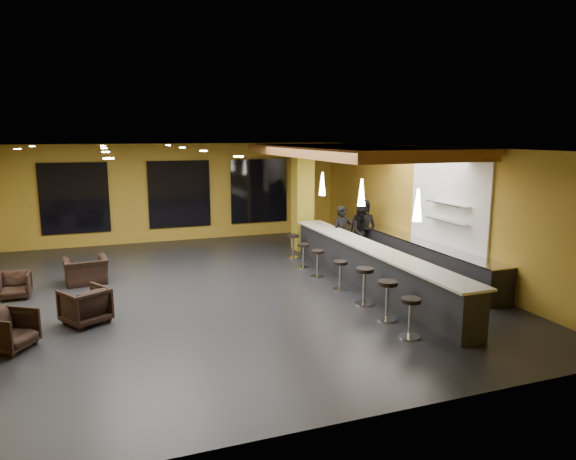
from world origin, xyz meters
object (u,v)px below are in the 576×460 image
object	(u,v)px
pendant_2	(322,184)
staff_a	(342,234)
bar_stool_2	(364,281)
column	(303,198)
armchair_d	(86,271)
staff_b	(362,232)
armchair_a	(9,331)
pendant_0	(418,205)
bar_stool_6	(293,243)
prep_counter	(424,259)
bar_stool_0	(411,312)
bar_stool_5	(303,252)
staff_c	(363,226)
pendant_1	(362,193)
bar_counter	(369,267)
bar_stool_4	(318,260)
bar_stool_3	(340,271)
armchair_b	(85,306)
bar_stool_1	(387,295)
armchair_c	(15,285)

from	to	relation	value
pendant_2	staff_a	size ratio (longest dim) A/B	0.41
staff_a	bar_stool_2	size ratio (longest dim) A/B	2.00
column	armchair_d	distance (m)	7.19
staff_b	armchair_a	world-z (taller)	staff_b
pendant_0	bar_stool_6	bearing A→B (deg)	97.76
bar_stool_2	pendant_0	bearing A→B (deg)	-43.22
prep_counter	bar_stool_0	world-z (taller)	prep_counter
bar_stool_5	armchair_d	bearing A→B (deg)	175.56
staff_c	bar_stool_5	world-z (taller)	staff_c
column	staff_a	xyz separation A→B (m)	(0.50, -2.02, -0.90)
prep_counter	pendant_1	xyz separation A→B (m)	(-2.00, 0.00, 1.92)
bar_counter	staff_b	world-z (taller)	staff_b
pendant_2	bar_stool_6	world-z (taller)	pendant_2
armchair_d	bar_stool_4	xyz separation A→B (m)	(5.90, -1.49, 0.14)
bar_stool_4	bar_stool_5	world-z (taller)	bar_stool_4
prep_counter	staff_c	world-z (taller)	staff_c
staff_a	bar_stool_3	xyz separation A→B (m)	(-1.33, -2.62, -0.38)
bar_counter	bar_stool_2	xyz separation A→B (m)	(-0.81, -1.24, 0.05)
staff_a	armchair_b	bearing A→B (deg)	-159.19
pendant_0	bar_stool_0	xyz separation A→B (m)	(-0.92, -1.28, -1.85)
pendant_2	bar_counter	bearing A→B (deg)	-90.00
pendant_2	bar_stool_6	bearing A→B (deg)	146.77
bar_stool_1	pendant_0	bearing A→B (deg)	19.66
column	bar_stool_3	bearing A→B (deg)	-100.12
prep_counter	bar_stool_3	size ratio (longest dim) A/B	8.15
staff_a	bar_stool_2	distance (m)	4.05
staff_a	bar_stool_2	bearing A→B (deg)	-110.03
pendant_2	bar_stool_3	bearing A→B (deg)	-105.23
column	bar_stool_1	xyz separation A→B (m)	(-0.84, -6.90, -1.21)
staff_b	bar_stool_2	xyz separation A→B (m)	(-2.16, -4.18, -0.24)
bar_stool_4	bar_stool_3	bearing A→B (deg)	-86.97
pendant_1	armchair_a	xyz separation A→B (m)	(-8.00, -1.78, -1.99)
staff_c	bar_stool_5	size ratio (longest dim) A/B	2.50
pendant_2	prep_counter	bearing A→B (deg)	-51.34
staff_a	bar_counter	bearing A→B (deg)	-102.14
bar_stool_0	bar_stool_1	distance (m)	0.98
staff_c	bar_stool_4	bearing A→B (deg)	-124.33
prep_counter	bar_stool_2	xyz separation A→B (m)	(-2.81, -1.74, 0.12)
prep_counter	pendant_0	world-z (taller)	pendant_0
bar_stool_2	bar_stool_5	world-z (taller)	bar_stool_2
staff_a	armchair_c	size ratio (longest dim) A/B	2.46
staff_a	bar_stool_1	bearing A→B (deg)	-106.54
staff_b	armchair_c	xyz separation A→B (m)	(-9.70, -0.95, -0.47)
column	armchair_c	bearing A→B (deg)	-162.67
pendant_1	bar_stool_3	world-z (taller)	pendant_1
column	armchair_a	world-z (taller)	column
staff_b	bar_stool_0	bearing A→B (deg)	-102.60
pendant_1	armchair_d	world-z (taller)	pendant_1
staff_c	bar_stool_4	xyz separation A→B (m)	(-2.49, -2.09, -0.42)
bar_stool_0	bar_stool_2	size ratio (longest dim) A/B	0.92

